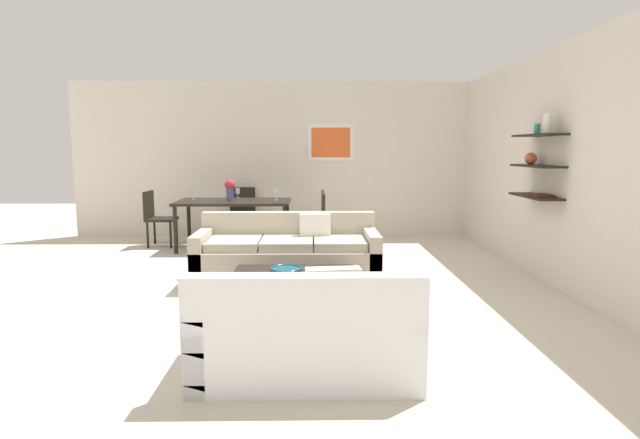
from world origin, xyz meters
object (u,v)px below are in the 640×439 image
candle_jar (326,273)px  wine_glass_right_near (275,194)px  wine_glass_head (238,191)px  wine_glass_right_far (276,192)px  loveseat_white (306,332)px  coffee_table (294,296)px  wine_glass_left_far (193,191)px  dining_chair_head (242,209)px  decorative_bowl (286,270)px  sofa_beige (288,257)px  dining_table (234,205)px  dining_chair_right_far (316,214)px  dining_chair_left_far (156,215)px  dining_chair_right_near (316,218)px  centerpiece_vase (230,188)px

candle_jar → wine_glass_right_near: 3.33m
wine_glass_head → wine_glass_right_far: 0.72m
loveseat_white → coffee_table: 1.25m
candle_jar → wine_glass_left_far: (-1.99, 3.47, 0.47)m
coffee_table → dining_chair_head: (-1.04, 4.18, 0.31)m
candle_jar → wine_glass_right_near: (-0.68, 3.23, 0.44)m
coffee_table → wine_glass_head: bearing=105.7°
decorative_bowl → loveseat_white: bearing=-81.2°
candle_jar → wine_glass_head: wine_glass_head is taller
sofa_beige → dining_table: bearing=114.5°
candle_jar → dining_chair_right_far: (-0.06, 3.57, 0.09)m
coffee_table → candle_jar: (0.30, -0.06, 0.23)m
decorative_bowl → dining_table: 3.37m
dining_chair_left_far → dining_table: bearing=-9.6°
sofa_beige → loveseat_white: same height
loveseat_white → sofa_beige: bearing=95.5°
dining_chair_right_far → coffee_table: bearing=-93.8°
loveseat_white → dining_chair_right_near: 4.32m
sofa_beige → coffee_table: sofa_beige is taller
decorative_bowl → dining_chair_right_far: (0.31, 3.44, 0.09)m
coffee_table → centerpiece_vase: 3.59m
coffee_table → dining_table: (-1.04, 3.29, 0.49)m
dining_chair_right_far → wine_glass_head: (-1.27, 0.20, 0.35)m
dining_table → dining_chair_head: (0.00, 0.89, -0.18)m
wine_glass_head → wine_glass_left_far: bearing=-155.2°
dining_table → dining_chair_head: dining_chair_head is taller
dining_chair_left_far → centerpiece_vase: 1.30m
dining_chair_left_far → loveseat_white: bearing=-62.8°
dining_chair_head → wine_glass_right_far: wine_glass_right_far is taller
wine_glass_head → candle_jar: bearing=-70.5°
dining_chair_right_near → wine_glass_right_near: bearing=171.1°
dining_chair_head → wine_glass_right_far: (0.65, -0.77, 0.36)m
candle_jar → dining_chair_left_far: bearing=126.2°
dining_chair_head → dining_chair_right_near: (1.27, -1.10, 0.00)m
wine_glass_right_far → centerpiece_vase: bearing=-173.5°
centerpiece_vase → dining_chair_head: bearing=85.7°
dining_chair_right_near → sofa_beige: bearing=-100.8°
candle_jar → centerpiece_vase: centerpiece_vase is taller
decorative_bowl → dining_chair_left_far: 4.10m
decorative_bowl → wine_glass_right_near: bearing=95.7°
dining_table → loveseat_white: bearing=-75.5°
dining_chair_right_near → centerpiece_vase: size_ratio=2.69×
candle_jar → dining_table: bearing=111.8°
dining_chair_right_far → wine_glass_right_far: wine_glass_right_far is taller
sofa_beige → loveseat_white: size_ratio=1.39×
dining_chair_right_far → dining_chair_head: bearing=152.2°
loveseat_white → dining_table: (-1.17, 4.53, 0.39)m
loveseat_white → wine_glass_head: size_ratio=9.41×
sofa_beige → dining_chair_left_far: (-2.20, 2.25, 0.21)m
coffee_table → dining_chair_right_near: bearing=85.6°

